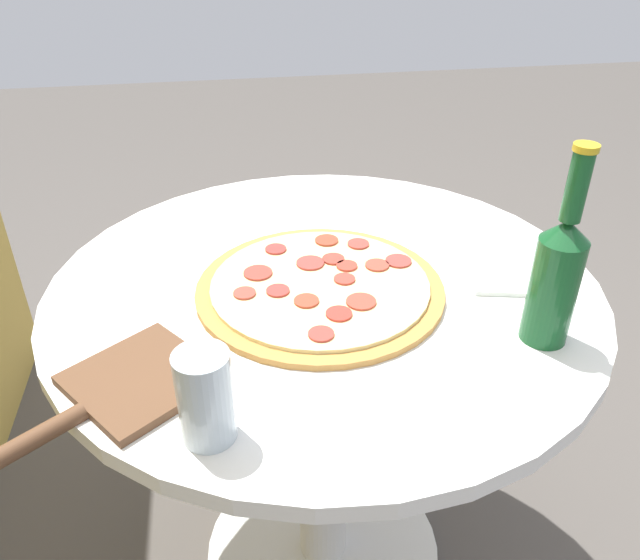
# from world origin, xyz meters

# --- Properties ---
(ground_plane) EXTENTS (8.00, 8.00, 0.00)m
(ground_plane) POSITION_xyz_m (0.00, 0.00, 0.00)
(ground_plane) COLOR #4C4742
(table) EXTENTS (0.85, 0.85, 0.68)m
(table) POSITION_xyz_m (0.00, 0.00, 0.49)
(table) COLOR silver
(table) RESTS_ON ground_plane
(pizza) EXTENTS (0.37, 0.37, 0.02)m
(pizza) POSITION_xyz_m (-0.03, 0.01, 0.69)
(pizza) COLOR #B77F3D
(pizza) RESTS_ON table
(beer_bottle) EXTENTS (0.06, 0.06, 0.27)m
(beer_bottle) POSITION_xyz_m (-0.20, -0.26, 0.78)
(beer_bottle) COLOR #144C23
(beer_bottle) RESTS_ON table
(pizza_paddle) EXTENTS (0.24, 0.28, 0.02)m
(pizza_paddle) POSITION_xyz_m (-0.21, 0.28, 0.69)
(pizza_paddle) COLOR brown
(pizza_paddle) RESTS_ON table
(drinking_glass) EXTENTS (0.06, 0.06, 0.11)m
(drinking_glass) POSITION_xyz_m (-0.30, 0.18, 0.74)
(drinking_glass) COLOR #ADBCC6
(drinking_glass) RESTS_ON table
(napkin) EXTENTS (0.17, 0.12, 0.01)m
(napkin) POSITION_xyz_m (-0.02, -0.28, 0.69)
(napkin) COLOR white
(napkin) RESTS_ON table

